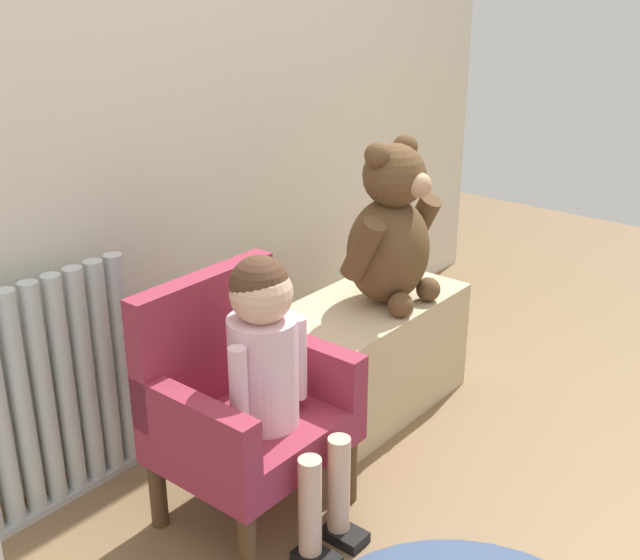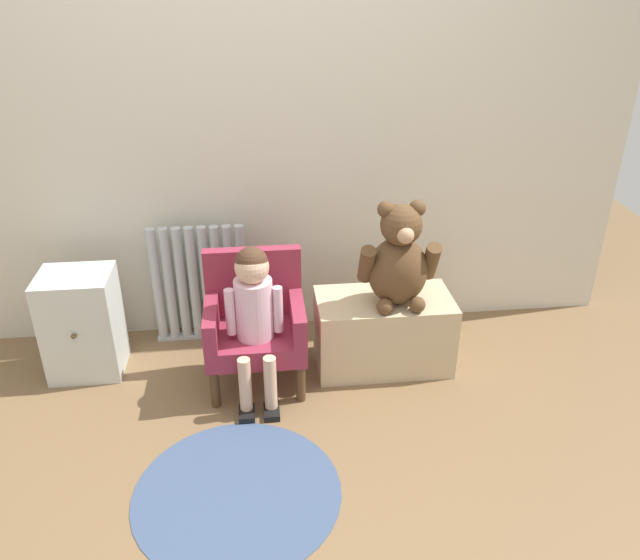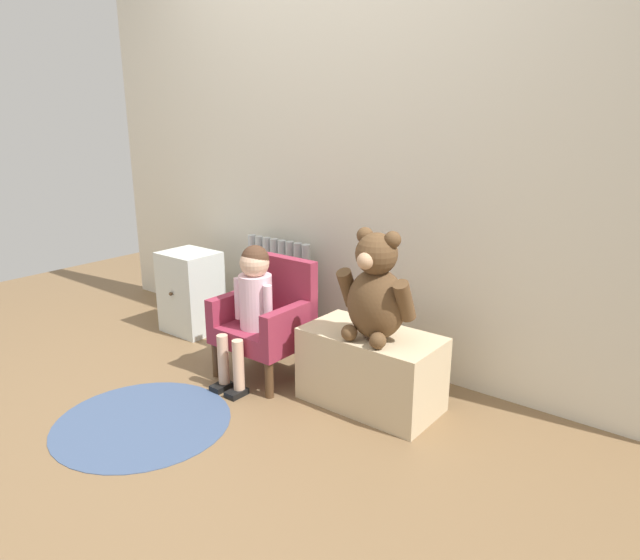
{
  "view_description": "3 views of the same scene",
  "coord_description": "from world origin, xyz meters",
  "px_view_note": "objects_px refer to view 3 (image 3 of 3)",
  "views": [
    {
      "loc": [
        -1.28,
        -0.7,
        1.36
      ],
      "look_at": [
        0.32,
        0.6,
        0.52
      ],
      "focal_mm": 45.0,
      "sensor_mm": 36.0,
      "label": 1
    },
    {
      "loc": [
        -0.02,
        -1.94,
        1.81
      ],
      "look_at": [
        0.25,
        0.55,
        0.52
      ],
      "focal_mm": 35.0,
      "sensor_mm": 36.0,
      "label": 2
    },
    {
      "loc": [
        1.93,
        -1.49,
        1.36
      ],
      "look_at": [
        0.31,
        0.56,
        0.59
      ],
      "focal_mm": 32.0,
      "sensor_mm": 36.0,
      "label": 3
    }
  ],
  "objects_px": {
    "child_armchair": "(268,318)",
    "low_bench": "(371,369)",
    "child_figure": "(252,295)",
    "floor_rug": "(143,422)",
    "large_teddy_bear": "(376,292)",
    "small_dresser": "(191,292)",
    "radiator": "(279,291)"
  },
  "relations": [
    {
      "from": "radiator",
      "to": "child_armchair",
      "type": "relative_size",
      "value": 1.01
    },
    {
      "from": "floor_rug",
      "to": "small_dresser",
      "type": "bearing_deg",
      "value": 129.04
    },
    {
      "from": "child_armchair",
      "to": "child_figure",
      "type": "height_order",
      "value": "child_figure"
    },
    {
      "from": "small_dresser",
      "to": "floor_rug",
      "type": "relative_size",
      "value": 0.65
    },
    {
      "from": "small_dresser",
      "to": "radiator",
      "type": "bearing_deg",
      "value": 23.19
    },
    {
      "from": "child_figure",
      "to": "large_teddy_bear",
      "type": "height_order",
      "value": "large_teddy_bear"
    },
    {
      "from": "radiator",
      "to": "child_figure",
      "type": "height_order",
      "value": "child_figure"
    },
    {
      "from": "child_figure",
      "to": "floor_rug",
      "type": "height_order",
      "value": "child_figure"
    },
    {
      "from": "child_armchair",
      "to": "floor_rug",
      "type": "distance_m",
      "value": 0.81
    },
    {
      "from": "small_dresser",
      "to": "child_armchair",
      "type": "height_order",
      "value": "child_armchair"
    },
    {
      "from": "low_bench",
      "to": "floor_rug",
      "type": "relative_size",
      "value": 0.82
    },
    {
      "from": "child_figure",
      "to": "floor_rug",
      "type": "xyz_separation_m",
      "value": [
        -0.09,
        -0.63,
        -0.47
      ]
    },
    {
      "from": "child_figure",
      "to": "floor_rug",
      "type": "distance_m",
      "value": 0.79
    },
    {
      "from": "radiator",
      "to": "large_teddy_bear",
      "type": "distance_m",
      "value": 1.05
    },
    {
      "from": "low_bench",
      "to": "floor_rug",
      "type": "bearing_deg",
      "value": -132.09
    },
    {
      "from": "floor_rug",
      "to": "low_bench",
      "type": "bearing_deg",
      "value": 47.91
    },
    {
      "from": "radiator",
      "to": "low_bench",
      "type": "relative_size",
      "value": 0.97
    },
    {
      "from": "child_armchair",
      "to": "low_bench",
      "type": "xyz_separation_m",
      "value": [
        0.62,
        0.05,
        -0.13
      ]
    },
    {
      "from": "large_teddy_bear",
      "to": "floor_rug",
      "type": "distance_m",
      "value": 1.22
    },
    {
      "from": "low_bench",
      "to": "small_dresser",
      "type": "bearing_deg",
      "value": 175.82
    },
    {
      "from": "small_dresser",
      "to": "child_figure",
      "type": "xyz_separation_m",
      "value": [
        0.82,
        -0.27,
        0.21
      ]
    },
    {
      "from": "small_dresser",
      "to": "child_armchair",
      "type": "distance_m",
      "value": 0.84
    },
    {
      "from": "child_armchair",
      "to": "low_bench",
      "type": "distance_m",
      "value": 0.64
    },
    {
      "from": "child_figure",
      "to": "large_teddy_bear",
      "type": "relative_size",
      "value": 1.43
    },
    {
      "from": "large_teddy_bear",
      "to": "floor_rug",
      "type": "xyz_separation_m",
      "value": [
        -0.76,
        -0.75,
        -0.59
      ]
    },
    {
      "from": "low_bench",
      "to": "large_teddy_bear",
      "type": "distance_m",
      "value": 0.41
    },
    {
      "from": "small_dresser",
      "to": "child_armchair",
      "type": "bearing_deg",
      "value": -10.92
    },
    {
      "from": "child_armchair",
      "to": "child_figure",
      "type": "distance_m",
      "value": 0.19
    },
    {
      "from": "small_dresser",
      "to": "child_figure",
      "type": "relative_size",
      "value": 0.72
    },
    {
      "from": "child_armchair",
      "to": "low_bench",
      "type": "bearing_deg",
      "value": 4.89
    },
    {
      "from": "child_figure",
      "to": "large_teddy_bear",
      "type": "distance_m",
      "value": 0.69
    },
    {
      "from": "large_teddy_bear",
      "to": "floor_rug",
      "type": "bearing_deg",
      "value": -135.44
    }
  ]
}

